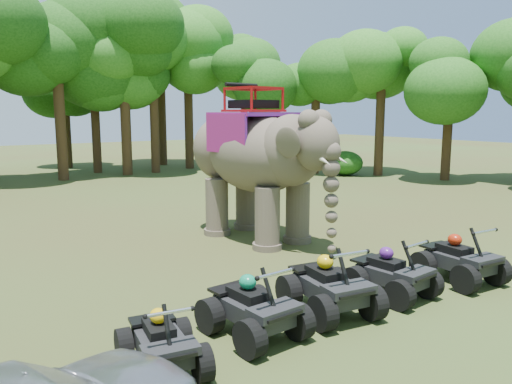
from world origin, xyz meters
TOP-DOWN VIEW (x-y plane):
  - ground at (0.00, 0.00)m, footprint 110.00×110.00m
  - elephant at (1.68, 3.69)m, footprint 3.13×5.78m
  - atv_0 at (-3.92, -2.12)m, footprint 1.35×1.70m
  - atv_1 at (-2.14, -1.89)m, footprint 1.42×1.85m
  - atv_2 at (-0.40, -1.88)m, footprint 1.59×2.01m
  - atv_3 at (1.28, -1.93)m, footprint 1.40×1.82m
  - atv_4 at (3.27, -2.17)m, footprint 1.42×1.87m
  - tree_0 at (0.00, 20.67)m, footprint 6.51×6.51m
  - tree_1 at (3.94, 21.18)m, footprint 6.17×6.17m
  - tree_2 at (8.64, 22.12)m, footprint 6.54×6.54m
  - tree_3 at (10.66, 17.32)m, footprint 5.31×5.31m
  - tree_4 at (13.86, 15.17)m, footprint 5.83×5.83m
  - tree_5 at (16.36, 12.20)m, footprint 5.61×5.61m
  - tree_6 at (17.92, 8.64)m, footprint 5.03×5.03m
  - tree_33 at (1.84, 27.09)m, footprint 5.22×5.22m
  - tree_35 at (2.64, 23.06)m, footprint 5.40×5.40m
  - tree_36 at (8.04, 25.27)m, footprint 7.48×7.48m
  - tree_37 at (5.74, 21.12)m, footprint 5.77×5.77m
  - tree_38 at (3.82, 20.93)m, footprint 6.54×6.54m
  - tree_41 at (17.25, 28.63)m, footprint 6.72×6.72m

SIDE VIEW (x-z plane):
  - ground at x=0.00m, z-range 0.00..0.00m
  - atv_0 at x=-3.92m, z-range 0.00..1.15m
  - atv_3 at x=1.28m, z-range 0.00..1.26m
  - atv_1 at x=-2.14m, z-range 0.00..1.30m
  - atv_4 at x=3.27m, z-range 0.00..1.32m
  - atv_2 at x=-0.40m, z-range 0.00..1.37m
  - elephant at x=1.68m, z-range 0.00..4.63m
  - tree_6 at x=17.92m, z-range 0.00..7.19m
  - tree_33 at x=1.84m, z-range 0.00..7.45m
  - tree_3 at x=10.66m, z-range 0.00..7.59m
  - tree_35 at x=2.64m, z-range 0.00..7.72m
  - tree_5 at x=16.36m, z-range 0.00..8.02m
  - tree_37 at x=5.74m, z-range 0.00..8.24m
  - tree_4 at x=13.86m, z-range 0.00..8.33m
  - tree_1 at x=3.94m, z-range 0.00..8.81m
  - tree_0 at x=0.00m, z-range 0.00..9.30m
  - tree_2 at x=8.64m, z-range 0.00..9.34m
  - tree_38 at x=3.82m, z-range 0.00..9.35m
  - tree_41 at x=17.25m, z-range 0.00..9.60m
  - tree_36 at x=8.04m, z-range 0.00..10.69m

